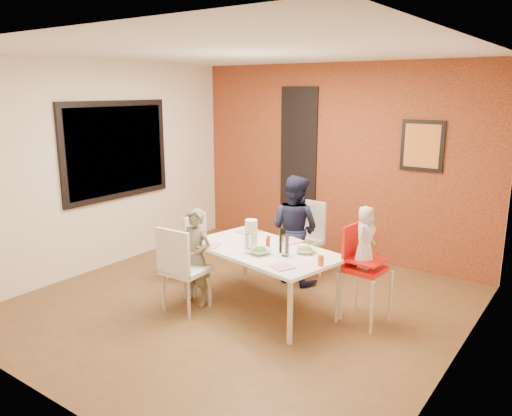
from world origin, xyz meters
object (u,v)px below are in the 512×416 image
Objects in this scene: high_chair at (361,265)px; toddler at (365,237)px; dining_table at (264,254)px; chair_near at (181,265)px; wine_bottle at (282,240)px; chair_far at (305,235)px; child_far at (294,229)px; chair_left at (189,243)px; paper_towel_roll at (251,233)px; child_near at (196,257)px.

toddler is at bearing -93.88° from high_chair.
toddler reaches higher than dining_table.
chair_near is 1.94m from toddler.
dining_table is 6.80× the size of wine_bottle.
child_far is at bearing -87.68° from chair_far.
paper_towel_roll reaches higher than chair_left.
chair_near is 0.93× the size of high_chair.
chair_left is at bearing 173.32° from dining_table.
child_near is 0.67m from paper_towel_roll.
chair_near reaches higher than chair_left.
chair_left is 2.29m from toddler.
chair_far is at bearing 66.16° from child_near.
chair_near is 1.11× the size of chair_left.
paper_towel_roll is at bearing 112.75° from high_chair.
wine_bottle is (0.89, 0.60, 0.29)m from chair_near.
high_chair is at bearing 80.29° from toddler.
high_chair is 3.37× the size of paper_towel_roll.
chair_far is 1.18m from paper_towel_roll.
toddler is 2.40× the size of wine_bottle.
toddler reaches higher than chair_near.
chair_left is at bearing 174.48° from wine_bottle.
toddler is (1.67, 0.91, 0.39)m from chair_near.
dining_table is 2.84× the size of toddler.
dining_table is 1.75× the size of high_chair.
dining_table is at bearing 113.51° from high_chair.
wine_bottle is (-0.75, -0.32, 0.20)m from high_chair.
child_near is at bearing 111.19° from toddler.
chair_near is 1.11m from wine_bottle.
child_near is (-0.00, 0.24, 0.02)m from chair_near.
paper_towel_roll is (0.52, 0.32, 0.28)m from child_near.
high_chair is (1.12, -0.79, 0.07)m from chair_far.
dining_table is 2.09× the size of chair_left.
toddler is at bearing 158.00° from child_far.
toddler is (1.15, -0.55, 0.24)m from child_far.
dining_table is at bearing 107.00° from toddler.
chair_far is 1.37m from high_chair.
high_chair is at bearing 17.39° from paper_towel_roll.
child_far is 4.46× the size of paper_towel_roll.
chair_left is at bearing -134.95° from chair_far.
high_chair is at bearing -31.62° from chair_far.
chair_far is 0.28m from child_far.
wine_bottle is at bearing -149.12° from chair_near.
child_far is 5.13× the size of wine_bottle.
dining_table is at bearing 12.18° from paper_towel_roll.
child_far is 0.95m from wine_bottle.
high_chair reaches higher than dining_table.
chair_left is at bearing 99.90° from high_chair.
chair_near is at bearing -103.47° from chair_far.
chair_far is at bearing 89.77° from paper_towel_roll.
wine_bottle reaches higher than chair_near.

